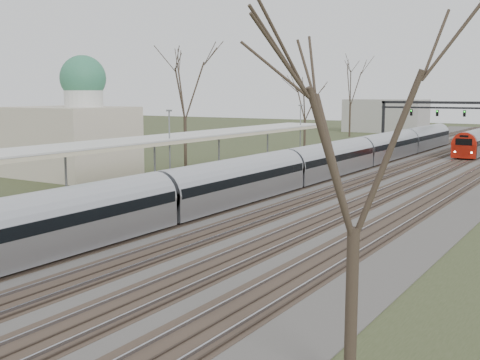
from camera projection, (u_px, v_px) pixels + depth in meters
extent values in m
cube|color=#474442|center=(380.00, 171.00, 55.05)|extent=(24.00, 160.00, 0.10)
cube|color=#4C3828|center=(320.00, 167.00, 58.19)|extent=(2.60, 160.00, 0.06)
cube|color=gray|center=(313.00, 166.00, 58.56)|extent=(0.07, 160.00, 0.12)
cube|color=gray|center=(327.00, 167.00, 57.81)|extent=(0.07, 160.00, 0.12)
cube|color=#4C3828|center=(354.00, 169.00, 56.36)|extent=(2.60, 160.00, 0.06)
cube|color=gray|center=(347.00, 168.00, 56.72)|extent=(0.07, 160.00, 0.12)
cube|color=gray|center=(362.00, 169.00, 55.97)|extent=(0.07, 160.00, 0.12)
cube|color=#4C3828|center=(391.00, 172.00, 54.52)|extent=(2.60, 160.00, 0.06)
cube|color=gray|center=(383.00, 170.00, 54.89)|extent=(0.07, 160.00, 0.12)
cube|color=gray|center=(399.00, 172.00, 54.13)|extent=(0.07, 160.00, 0.12)
cube|color=#4C3828|center=(430.00, 175.00, 52.68)|extent=(2.60, 160.00, 0.06)
cube|color=gray|center=(422.00, 173.00, 53.05)|extent=(0.07, 160.00, 0.12)
cube|color=gray|center=(438.00, 174.00, 52.30)|extent=(0.07, 160.00, 0.12)
cube|color=#4C3828|center=(472.00, 177.00, 50.85)|extent=(2.60, 160.00, 0.06)
cube|color=gray|center=(463.00, 176.00, 51.21)|extent=(0.07, 160.00, 0.12)
cube|color=#9E9B93|center=(186.00, 183.00, 45.05)|extent=(3.50, 69.00, 1.00)
cylinder|color=slate|center=(66.00, 174.00, 35.12)|extent=(0.14, 0.14, 3.00)
cylinder|color=slate|center=(155.00, 161.00, 41.83)|extent=(0.14, 0.14, 3.00)
cylinder|color=slate|center=(219.00, 151.00, 48.54)|extent=(0.14, 0.14, 3.00)
cylinder|color=slate|center=(268.00, 144.00, 55.25)|extent=(0.14, 0.14, 3.00)
cube|color=silver|center=(145.00, 139.00, 40.77)|extent=(4.10, 50.00, 0.12)
cube|color=beige|center=(145.00, 142.00, 40.79)|extent=(4.10, 50.00, 0.25)
cube|color=beige|center=(69.00, 142.00, 51.91)|extent=(10.00, 8.00, 6.00)
cylinder|color=silver|center=(83.00, 93.00, 50.26)|extent=(3.20, 3.20, 2.50)
sphere|color=#317B53|center=(83.00, 78.00, 50.08)|extent=(3.80, 3.80, 3.80)
cube|color=black|center=(383.00, 123.00, 85.04)|extent=(0.35, 0.35, 6.00)
cube|color=black|center=(459.00, 103.00, 79.25)|extent=(21.00, 0.35, 0.35)
cube|color=black|center=(459.00, 108.00, 79.35)|extent=(21.00, 0.25, 0.25)
cube|color=black|center=(411.00, 113.00, 82.56)|extent=(0.32, 0.22, 0.85)
sphere|color=#0CFF19|center=(411.00, 111.00, 82.41)|extent=(0.16, 0.16, 0.16)
cube|color=black|center=(437.00, 113.00, 80.72)|extent=(0.32, 0.22, 0.85)
sphere|color=#0CFF19|center=(437.00, 111.00, 80.57)|extent=(0.16, 0.16, 0.16)
cube|color=black|center=(464.00, 113.00, 78.89)|extent=(0.32, 0.22, 0.85)
sphere|color=#0CFF19|center=(464.00, 112.00, 78.73)|extent=(0.16, 0.16, 0.16)
cylinder|color=#2D231C|center=(185.00, 142.00, 57.75)|extent=(0.30, 0.30, 4.95)
cylinder|color=#2D231C|center=(351.00, 310.00, 14.39)|extent=(0.30, 0.30, 4.05)
cube|color=#A8ABB2|center=(329.00, 165.00, 51.25)|extent=(2.55, 75.00, 1.60)
cylinder|color=#A8ABB2|center=(329.00, 157.00, 51.15)|extent=(2.60, 74.70, 2.60)
cube|color=black|center=(329.00, 156.00, 51.14)|extent=(2.62, 74.40, 0.55)
cube|color=black|center=(329.00, 176.00, 51.38)|extent=(1.80, 74.00, 0.35)
cube|color=#A61609|center=(464.00, 151.00, 63.80)|extent=(2.55, 0.50, 1.50)
cylinder|color=#A61609|center=(464.00, 145.00, 63.74)|extent=(2.60, 0.60, 2.60)
cube|color=black|center=(464.00, 142.00, 63.47)|extent=(1.70, 0.12, 0.70)
sphere|color=white|center=(455.00, 152.00, 64.09)|extent=(0.22, 0.22, 0.22)
sphere|color=white|center=(472.00, 153.00, 63.20)|extent=(0.22, 0.22, 0.22)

